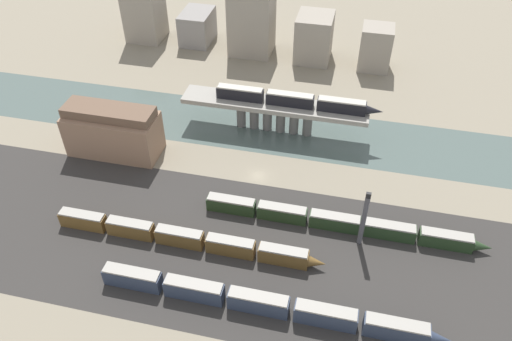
% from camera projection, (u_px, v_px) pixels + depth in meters
% --- Properties ---
extents(ground_plane, '(400.00, 400.00, 0.00)m').
position_uv_depth(ground_plane, '(258.00, 176.00, 123.60)').
color(ground_plane, gray).
extents(railbed_yard, '(280.00, 42.00, 0.01)m').
position_uv_depth(railbed_yard, '(233.00, 249.00, 105.93)').
color(railbed_yard, '#33302D').
rests_on(railbed_yard, ground).
extents(river_water, '(320.00, 22.16, 0.01)m').
position_uv_depth(river_water, '(274.00, 129.00, 138.29)').
color(river_water, '#4C5B56').
rests_on(river_water, ground).
extents(bridge, '(50.10, 7.84, 8.72)m').
position_uv_depth(bridge, '(274.00, 110.00, 134.01)').
color(bridge, gray).
rests_on(bridge, ground).
extents(train_on_bridge, '(43.98, 2.65, 3.47)m').
position_uv_depth(train_on_bridge, '(296.00, 100.00, 130.52)').
color(train_on_bridge, black).
rests_on(train_on_bridge, bridge).
extents(train_yard_near, '(66.27, 2.79, 4.16)m').
position_uv_depth(train_yard_near, '(265.00, 304.00, 93.28)').
color(train_yard_near, '#2D384C').
rests_on(train_yard_near, ground).
extents(train_yard_mid, '(58.79, 2.65, 3.90)m').
position_uv_depth(train_yard_mid, '(185.00, 238.00, 105.71)').
color(train_yard_mid, brown).
rests_on(train_yard_mid, ground).
extents(train_yard_far, '(62.09, 2.75, 3.63)m').
position_uv_depth(train_yard_far, '(341.00, 222.00, 109.28)').
color(train_yard_far, '#23381E').
rests_on(train_yard_far, ground).
extents(warehouse_building, '(23.37, 10.24, 13.41)m').
position_uv_depth(warehouse_building, '(113.00, 131.00, 127.02)').
color(warehouse_building, '#937056').
rests_on(warehouse_building, ground).
extents(signal_tower, '(1.07, 1.07, 14.66)m').
position_uv_depth(signal_tower, '(364.00, 220.00, 102.62)').
color(signal_tower, '#4C4C51').
rests_on(signal_tower, ground).
extents(city_block_far_left, '(11.93, 12.23, 22.43)m').
position_uv_depth(city_block_far_left, '(144.00, 8.00, 173.46)').
color(city_block_far_left, gray).
rests_on(city_block_far_left, ground).
extents(city_block_left, '(10.07, 14.21, 10.76)m').
position_uv_depth(city_block_left, '(197.00, 27.00, 175.32)').
color(city_block_left, gray).
rests_on(city_block_left, ground).
extents(city_block_center, '(14.05, 12.93, 21.44)m').
position_uv_depth(city_block_center, '(252.00, 22.00, 166.02)').
color(city_block_center, gray).
rests_on(city_block_center, ground).
extents(city_block_right, '(11.53, 13.07, 15.18)m').
position_uv_depth(city_block_right, '(314.00, 38.00, 164.03)').
color(city_block_right, gray).
rests_on(city_block_right, ground).
extents(city_block_far_right, '(9.86, 9.49, 14.11)m').
position_uv_depth(city_block_far_right, '(376.00, 48.00, 159.79)').
color(city_block_far_right, gray).
rests_on(city_block_far_right, ground).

